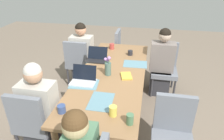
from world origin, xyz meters
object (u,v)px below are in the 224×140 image
laptop_far_left_near (84,79)px  coffee_mug_centre_left (62,109)px  laptop_far_right_near (97,58)px  flower_vase (108,67)px  coffee_mug_near_right (113,111)px  chair_far_left_near (34,120)px  coffee_mug_centre_right (112,46)px  person_far_left_near (41,114)px  coffee_mug_far_left (130,53)px  chair_near_left_far (164,66)px  book_red_cover (126,76)px  coffee_mug_near_left (130,119)px  chair_near_right_mid (173,133)px  chair_head_right_right_far (123,50)px  person_near_left_far (161,66)px  person_far_right_near (83,58)px  dining_table (112,77)px  chair_far_right_near (78,61)px

laptop_far_left_near → coffee_mug_centre_left: size_ratio=3.69×
laptop_far_right_near → laptop_far_left_near: (-0.69, -0.00, 0.00)m
flower_vase → laptop_far_left_near: bearing=133.5°
flower_vase → coffee_mug_near_right: 0.86m
chair_far_left_near → flower_vase: bearing=-40.7°
coffee_mug_near_right → coffee_mug_centre_right: size_ratio=1.09×
coffee_mug_centre_right → person_far_left_near: bearing=163.3°
person_far_left_near → coffee_mug_far_left: 1.75m
chair_near_left_far → book_red_cover: bearing=148.5°
person_far_left_near → coffee_mug_near_left: person_far_left_near is taller
chair_far_left_near → chair_near_right_mid: (0.10, -1.57, 0.00)m
coffee_mug_centre_right → coffee_mug_near_right: bearing=-168.6°
laptop_far_left_near → coffee_mug_centre_right: size_ratio=3.21×
flower_vase → laptop_far_right_near: flower_vase is taller
chair_head_right_right_far → person_near_left_far: bearing=-131.9°
chair_near_left_far → coffee_mug_near_left: (-1.84, 0.42, 0.28)m
person_near_left_far → person_far_right_near: bearing=87.4°
dining_table → coffee_mug_near_left: bearing=-159.6°
flower_vase → book_red_cover: size_ratio=1.45×
person_far_right_near → laptop_far_left_near: size_ratio=3.73×
chair_near_right_mid → coffee_mug_centre_right: size_ratio=9.03×
chair_near_left_far → person_far_right_near: bearing=90.3°
chair_head_right_right_far → book_red_cover: (-1.54, -0.26, 0.24)m
laptop_far_right_near → flower_vase: bearing=-148.3°
chair_head_right_right_far → coffee_mug_near_right: bearing=-174.4°
person_far_right_near → coffee_mug_centre_left: person_far_right_near is taller
chair_far_left_near → coffee_mug_near_right: (-0.01, -0.94, 0.28)m
person_near_left_far → coffee_mug_far_left: 0.60m
chair_far_left_near → person_far_left_near: (0.07, -0.06, 0.03)m
chair_head_right_right_far → coffee_mug_near_left: bearing=-170.4°
chair_near_left_far → coffee_mug_centre_right: (0.05, 0.96, 0.28)m
chair_far_left_near → coffee_mug_centre_left: chair_far_left_near is taller
chair_near_left_far → coffee_mug_near_right: bearing=161.2°
chair_far_right_near → coffee_mug_far_left: chair_far_right_near is taller
laptop_far_left_near → person_far_right_near: bearing=19.6°
chair_far_right_near → chair_near_right_mid: size_ratio=1.00×
chair_near_right_mid → coffee_mug_centre_left: (-0.16, 1.16, 0.27)m
flower_vase → laptop_far_left_near: flower_vase is taller
chair_far_left_near → chair_near_right_mid: same height
chair_near_right_mid → chair_head_right_right_far: (2.26, 0.86, 0.00)m
chair_far_left_near → coffee_mug_near_left: (-0.10, -1.12, 0.28)m
person_far_left_near → coffee_mug_centre_left: bearing=-111.9°
coffee_mug_far_left → book_red_cover: size_ratio=0.42×
flower_vase → coffee_mug_centre_right: flower_vase is taller
chair_far_left_near → coffee_mug_near_right: chair_far_left_near is taller
coffee_mug_centre_right → laptop_far_right_near: bearing=165.6°
laptop_far_right_near → coffee_mug_centre_left: bearing=178.6°
chair_head_right_right_far → dining_table: bearing=-178.1°
book_red_cover → chair_head_right_right_far: bearing=-5.7°
chair_head_right_right_far → book_red_cover: 1.58m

